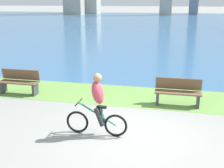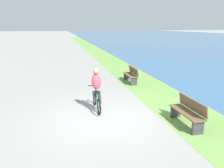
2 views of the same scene
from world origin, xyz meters
name	(u,v)px [view 1 (image 1 of 2)]	position (x,y,z in m)	size (l,w,h in m)	color
ground_plane	(130,135)	(0.00, 0.00, 0.00)	(300.00, 300.00, 0.00)	gray
grass_strip_bayside	(144,97)	(0.00, 3.11, 0.00)	(120.00, 2.35, 0.01)	#6B9947
bay_water_surface	(170,23)	(0.00, 37.95, 0.00)	(300.00, 67.34, 0.00)	#386693
cyclist_lead	(97,105)	(-0.83, -0.14, 0.83)	(1.63, 0.52, 1.64)	black
bench_near_path	(178,92)	(1.18, 2.53, 0.45)	(1.50, 0.47, 0.90)	brown
bench_far_along_path	(19,82)	(-4.56, 2.50, 0.45)	(1.50, 0.47, 0.90)	brown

